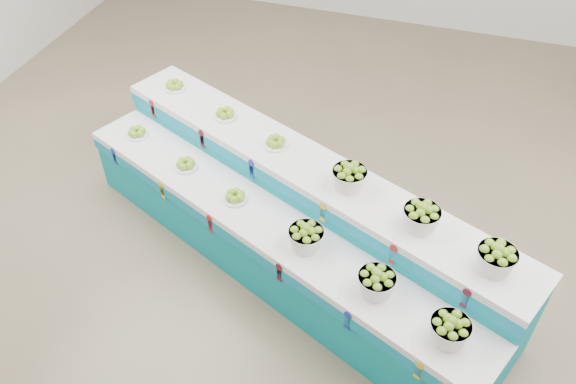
# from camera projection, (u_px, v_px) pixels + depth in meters

# --- Properties ---
(ground) EXTENTS (10.00, 10.00, 0.00)m
(ground) POSITION_uv_depth(u_px,v_px,m) (320.00, 241.00, 5.97)
(ground) COLOR #6F624C
(ground) RESTS_ON ground
(display_stand) EXTENTS (4.56, 2.85, 1.02)m
(display_stand) POSITION_uv_depth(u_px,v_px,m) (288.00, 220.00, 5.48)
(display_stand) COLOR #0A8E9D
(display_stand) RESTS_ON ground
(plate_lower_left) EXTENTS (0.30, 0.30, 0.10)m
(plate_lower_left) POSITION_uv_depth(u_px,v_px,m) (137.00, 132.00, 6.05)
(plate_lower_left) COLOR white
(plate_lower_left) RESTS_ON display_stand
(plate_lower_mid) EXTENTS (0.30, 0.30, 0.10)m
(plate_lower_mid) POSITION_uv_depth(u_px,v_px,m) (186.00, 164.00, 5.67)
(plate_lower_mid) COLOR white
(plate_lower_mid) RESTS_ON display_stand
(plate_lower_right) EXTENTS (0.30, 0.30, 0.10)m
(plate_lower_right) POSITION_uv_depth(u_px,v_px,m) (235.00, 196.00, 5.34)
(plate_lower_right) COLOR white
(plate_lower_right) RESTS_ON display_stand
(basket_lower_left) EXTENTS (0.40, 0.40, 0.22)m
(basket_lower_left) POSITION_uv_depth(u_px,v_px,m) (306.00, 237.00, 4.89)
(basket_lower_left) COLOR silver
(basket_lower_left) RESTS_ON display_stand
(basket_lower_mid) EXTENTS (0.40, 0.40, 0.22)m
(basket_lower_mid) POSITION_uv_depth(u_px,v_px,m) (376.00, 282.00, 4.54)
(basket_lower_mid) COLOR silver
(basket_lower_mid) RESTS_ON display_stand
(basket_lower_right) EXTENTS (0.40, 0.40, 0.22)m
(basket_lower_right) POSITION_uv_depth(u_px,v_px,m) (450.00, 329.00, 4.22)
(basket_lower_right) COLOR silver
(basket_lower_right) RESTS_ON display_stand
(plate_upper_left) EXTENTS (0.30, 0.30, 0.10)m
(plate_upper_left) POSITION_uv_depth(u_px,v_px,m) (174.00, 85.00, 6.14)
(plate_upper_left) COLOR white
(plate_upper_left) RESTS_ON display_stand
(plate_upper_mid) EXTENTS (0.30, 0.30, 0.10)m
(plate_upper_mid) POSITION_uv_depth(u_px,v_px,m) (225.00, 113.00, 5.77)
(plate_upper_mid) COLOR white
(plate_upper_mid) RESTS_ON display_stand
(plate_upper_right) EXTENTS (0.30, 0.30, 0.10)m
(plate_upper_right) POSITION_uv_depth(u_px,v_px,m) (276.00, 142.00, 5.44)
(plate_upper_right) COLOR white
(plate_upper_right) RESTS_ON display_stand
(basket_upper_left) EXTENTS (0.40, 0.40, 0.22)m
(basket_upper_left) POSITION_uv_depth(u_px,v_px,m) (349.00, 177.00, 4.99)
(basket_upper_left) COLOR silver
(basket_upper_left) RESTS_ON display_stand
(basket_upper_mid) EXTENTS (0.40, 0.40, 0.22)m
(basket_upper_mid) POSITION_uv_depth(u_px,v_px,m) (421.00, 217.00, 4.64)
(basket_upper_mid) COLOR silver
(basket_upper_mid) RESTS_ON display_stand
(basket_upper_right) EXTENTS (0.40, 0.40, 0.22)m
(basket_upper_right) POSITION_uv_depth(u_px,v_px,m) (496.00, 258.00, 4.32)
(basket_upper_right) COLOR silver
(basket_upper_right) RESTS_ON display_stand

